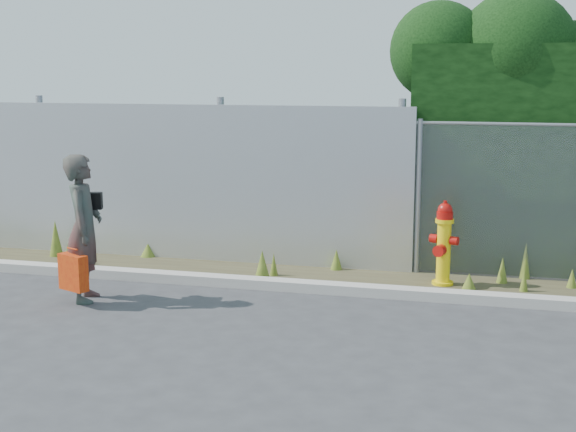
# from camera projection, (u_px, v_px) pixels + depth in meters

# --- Properties ---
(ground) EXTENTS (80.00, 80.00, 0.00)m
(ground) POSITION_uv_depth(u_px,v_px,m) (283.00, 339.00, 8.05)
(ground) COLOR #363638
(ground) RESTS_ON ground
(curb) EXTENTS (16.00, 0.22, 0.12)m
(curb) POSITION_uv_depth(u_px,v_px,m) (320.00, 287.00, 9.76)
(curb) COLOR #B1A99F
(curb) RESTS_ON ground
(weed_strip) EXTENTS (16.00, 1.30, 0.53)m
(weed_strip) POSITION_uv_depth(u_px,v_px,m) (346.00, 271.00, 10.36)
(weed_strip) COLOR #423C26
(weed_strip) RESTS_ON ground
(corrugated_fence) EXTENTS (8.50, 0.21, 2.30)m
(corrugated_fence) POSITION_uv_depth(u_px,v_px,m) (117.00, 180.00, 11.51)
(corrugated_fence) COLOR #B8BAC0
(corrugated_fence) RESTS_ON ground
(fire_hydrant) EXTENTS (0.36, 0.32, 1.08)m
(fire_hydrant) POSITION_uv_depth(u_px,v_px,m) (444.00, 245.00, 9.95)
(fire_hydrant) COLOR yellow
(fire_hydrant) RESTS_ON ground
(woman) EXTENTS (0.58, 0.72, 1.72)m
(woman) POSITION_uv_depth(u_px,v_px,m) (84.00, 228.00, 9.28)
(woman) COLOR #0E5949
(woman) RESTS_ON ground
(red_tote_bag) EXTENTS (0.37, 0.14, 0.49)m
(red_tote_bag) POSITION_uv_depth(u_px,v_px,m) (73.00, 272.00, 9.13)
(red_tote_bag) COLOR #B9210A
(black_shoulder_bag) EXTENTS (0.26, 0.11, 0.20)m
(black_shoulder_bag) POSITION_uv_depth(u_px,v_px,m) (91.00, 201.00, 9.40)
(black_shoulder_bag) COLOR black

